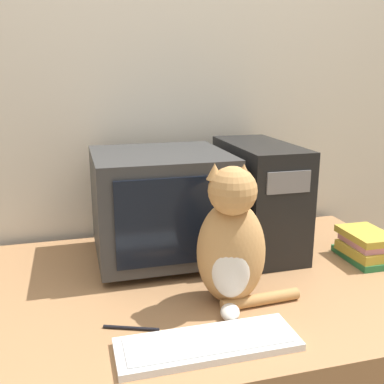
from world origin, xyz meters
name	(u,v)px	position (x,y,z in m)	size (l,w,h in m)	color
wall_back	(172,98)	(0.00, 1.04, 1.25)	(7.00, 0.05, 2.50)	beige
desk	(210,376)	(0.00, 0.49, 0.36)	(1.47, 0.97, 0.71)	#9E7047
crt_monitor	(161,204)	(-0.12, 0.71, 0.91)	(0.45, 0.43, 0.38)	#333333
computer_tower	(258,197)	(0.25, 0.71, 0.91)	(0.21, 0.46, 0.39)	black
keyboard	(208,344)	(-0.12, 0.14, 0.72)	(0.44, 0.15, 0.02)	silver
cat	(232,244)	(0.01, 0.33, 0.89)	(0.31, 0.24, 0.41)	#B7844C
book_stack	(366,246)	(0.57, 0.50, 0.76)	(0.15, 0.21, 0.10)	#28703D
pen	(131,328)	(-0.28, 0.27, 0.72)	(0.14, 0.06, 0.01)	black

